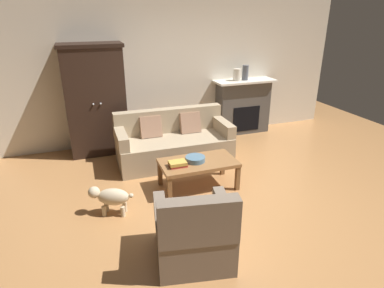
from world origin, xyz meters
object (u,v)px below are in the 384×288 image
object	(u,v)px
coffee_table	(198,165)
mantel_vase_slate	(245,73)
mantel_vase_cream	(237,75)
armchair_near_left	(194,234)
armoire	(96,100)
fruit_bowl	(195,159)
book_stack	(178,164)
couch	(173,143)
dog	(111,197)
fireplace	(243,106)

from	to	relation	value
coffee_table	mantel_vase_slate	xyz separation A→B (m)	(1.72, 1.91, 0.90)
mantel_vase_cream	armchair_near_left	size ratio (longest dim) A/B	0.26
armoire	armchair_near_left	xyz separation A→B (m)	(0.66, -3.27, -0.66)
fruit_bowl	mantel_vase_slate	xyz separation A→B (m)	(1.76, 1.89, 0.81)
book_stack	armchair_near_left	distance (m)	1.39
couch	dog	world-z (taller)	couch
fireplace	book_stack	distance (m)	2.85
fireplace	dog	distance (m)	3.74
fruit_bowl	book_stack	bearing A→B (deg)	-165.57
couch	armchair_near_left	world-z (taller)	armchair_near_left
couch	fruit_bowl	bearing A→B (deg)	-88.08
coffee_table	dog	bearing A→B (deg)	-167.85
armchair_near_left	mantel_vase_cream	bearing A→B (deg)	57.60
book_stack	couch	bearing A→B (deg)	76.74
coffee_table	dog	size ratio (longest dim) A/B	2.03
couch	armchair_near_left	size ratio (longest dim) A/B	2.15
mantel_vase_cream	armchair_near_left	distance (m)	4.05
fireplace	fruit_bowl	size ratio (longest dim) A/B	4.42
coffee_table	mantel_vase_cream	world-z (taller)	mantel_vase_cream
book_stack	armoire	bearing A→B (deg)	115.45
fruit_bowl	fireplace	bearing A→B (deg)	47.37
armoire	mantel_vase_slate	xyz separation A→B (m)	(2.95, 0.06, 0.30)
mantel_vase_cream	coffee_table	bearing A→B (deg)	-128.83
book_stack	mantel_vase_slate	bearing A→B (deg)	43.88
couch	book_stack	world-z (taller)	couch
book_stack	dog	xyz separation A→B (m)	(-0.96, -0.22, -0.21)
fireplace	fruit_bowl	bearing A→B (deg)	-132.63
coffee_table	book_stack	distance (m)	0.34
dog	fireplace	bearing A→B (deg)	36.28
fireplace	mantel_vase_slate	world-z (taller)	mantel_vase_slate
mantel_vase_slate	dog	size ratio (longest dim) A/B	0.55
armoire	dog	world-z (taller)	armoire
fireplace	dog	world-z (taller)	fireplace
book_stack	armchair_near_left	world-z (taller)	armchair_near_left
mantel_vase_cream	armchair_near_left	bearing A→B (deg)	-122.40
mantel_vase_cream	mantel_vase_slate	size ratio (longest dim) A/B	0.80
fruit_bowl	dog	size ratio (longest dim) A/B	0.53
fireplace	mantel_vase_slate	size ratio (longest dim) A/B	4.25
armoire	couch	distance (m)	1.57
coffee_table	couch	bearing A→B (deg)	94.13
mantel_vase_cream	book_stack	bearing A→B (deg)	-133.48
couch	book_stack	xyz separation A→B (m)	(-0.25, -1.07, 0.14)
armchair_near_left	dog	world-z (taller)	armchair_near_left
book_stack	dog	distance (m)	1.01
armoire	mantel_vase_cream	size ratio (longest dim) A/B	8.21
mantel_vase_slate	coffee_table	bearing A→B (deg)	-131.96
fruit_bowl	mantel_vase_cream	distance (m)	2.58
mantel_vase_slate	armchair_near_left	distance (m)	4.15
dog	book_stack	bearing A→B (deg)	13.01
coffee_table	mantel_vase_slate	bearing A→B (deg)	48.04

